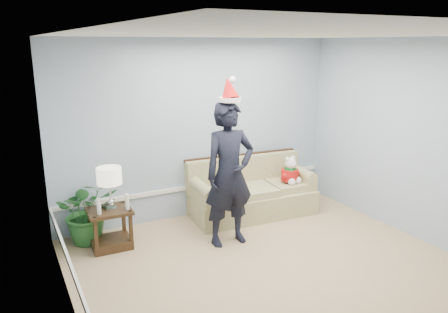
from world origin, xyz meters
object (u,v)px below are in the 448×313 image
object	(u,v)px
sofa	(251,194)
man	(229,174)
side_table	(111,233)
teddy_bear	(290,173)
table_lamp	(109,178)
houseplant	(88,211)

from	to	relation	value
sofa	man	bearing A→B (deg)	-132.23
side_table	teddy_bear	world-z (taller)	teddy_bear
side_table	teddy_bear	size ratio (longest dim) A/B	1.29
table_lamp	houseplant	world-z (taller)	table_lamp
table_lamp	man	xyz separation A→B (m)	(1.43, -0.57, -0.00)
side_table	table_lamp	distance (m)	0.76
side_table	man	size ratio (longest dim) A/B	0.29
table_lamp	houseplant	bearing A→B (deg)	126.76
houseplant	man	world-z (taller)	man
houseplant	side_table	bearing A→B (deg)	-55.91
sofa	table_lamp	distance (m)	2.32
man	sofa	bearing A→B (deg)	43.59
sofa	side_table	distance (m)	2.26
sofa	teddy_bear	bearing A→B (deg)	-13.91
side_table	houseplant	world-z (taller)	houseplant
sofa	man	xyz separation A→B (m)	(-0.79, -0.75, 0.64)
man	table_lamp	bearing A→B (deg)	158.40
side_table	houseplant	distance (m)	0.45
houseplant	teddy_bear	size ratio (longest dim) A/B	2.02
table_lamp	teddy_bear	bearing A→B (deg)	-0.28
side_table	man	bearing A→B (deg)	-21.60
sofa	table_lamp	bearing A→B (deg)	-171.02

